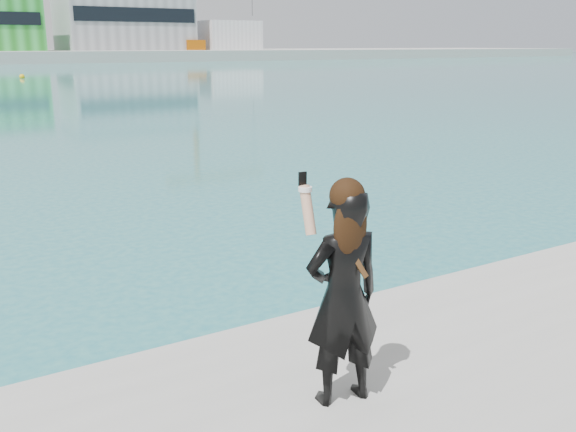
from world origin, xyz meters
The scene contains 5 objects.
warehouse_grey_right centered at (40.00, 127.98, 8.26)m, with size 25.50×15.35×12.50m.
ancillary_shed centered at (62.00, 126.00, 5.00)m, with size 12.00×10.00×6.00m, color silver.
flagpole_right centered at (22.09, 121.00, 6.54)m, with size 1.28×0.16×8.00m.
buoy_near centered at (8.56, 63.56, 0.00)m, with size 0.50×0.50×0.50m, color yellow.
woman centered at (-0.46, -0.42, 1.61)m, with size 0.59×0.43×1.59m.
Camera 1 is at (-2.88, -3.61, 3.19)m, focal length 40.00 mm.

